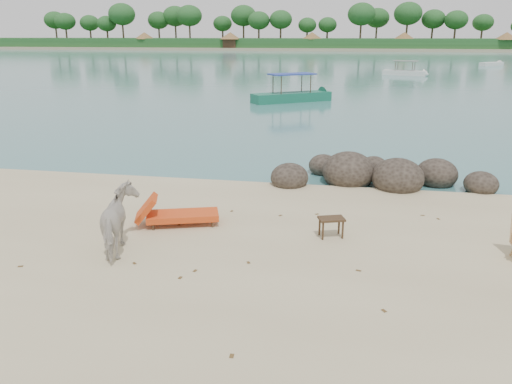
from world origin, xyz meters
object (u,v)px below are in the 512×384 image
at_px(lounge_chair, 183,213).
at_px(cow, 121,222).
at_px(boulders, 375,175).
at_px(side_table, 331,229).
at_px(boat_near, 292,78).

bearing_deg(lounge_chair, cow, -131.60).
distance_m(cow, lounge_chair, 1.85).
distance_m(boulders, lounge_chair, 6.30).
bearing_deg(side_table, lounge_chair, 158.22).
distance_m(lounge_chair, boat_near, 22.90).
height_order(cow, side_table, cow).
distance_m(boulders, side_table, 4.68).
relative_size(side_table, boat_near, 0.09).
xyz_separation_m(cow, boat_near, (0.66, 24.53, 0.83)).
bearing_deg(lounge_chair, side_table, -20.55).
bearing_deg(boulders, side_table, -103.97).
relative_size(lounge_chair, boat_near, 0.34).
height_order(boulders, side_table, boulders).
height_order(side_table, lounge_chair, lounge_chair).
bearing_deg(side_table, cow, -179.12).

